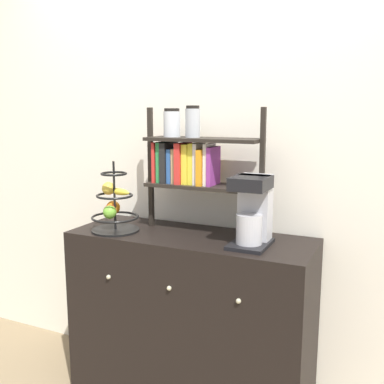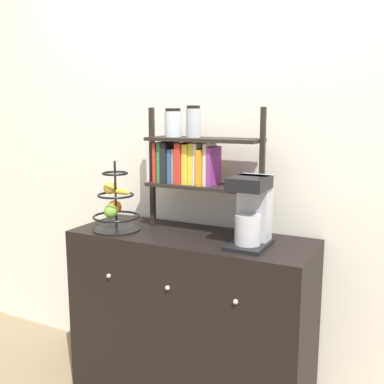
{
  "view_description": "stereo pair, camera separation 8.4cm",
  "coord_description": "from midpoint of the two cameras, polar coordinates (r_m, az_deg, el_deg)",
  "views": [
    {
      "loc": [
        0.96,
        -1.81,
        1.55
      ],
      "look_at": [
        0.01,
        0.23,
        1.15
      ],
      "focal_mm": 42.0,
      "sensor_mm": 36.0,
      "label": 1
    },
    {
      "loc": [
        1.04,
        -1.77,
        1.55
      ],
      "look_at": [
        0.01,
        0.23,
        1.15
      ],
      "focal_mm": 42.0,
      "sensor_mm": 36.0,
      "label": 2
    }
  ],
  "objects": [
    {
      "name": "fruit_stand",
      "position": [
        2.44,
        -10.93,
        -2.01
      ],
      "size": [
        0.26,
        0.26,
        0.38
      ],
      "color": "black",
      "rests_on": "sideboard"
    },
    {
      "name": "wall_back",
      "position": [
        2.52,
        1.52,
        4.42
      ],
      "size": [
        7.0,
        0.05,
        2.6
      ],
      "primitive_type": "cube",
      "color": "silver",
      "rests_on": "ground_plane"
    },
    {
      "name": "sideboard",
      "position": [
        2.5,
        -1.21,
        -15.7
      ],
      "size": [
        1.28,
        0.48,
        0.92
      ],
      "color": "black",
      "rests_on": "ground_plane"
    },
    {
      "name": "shelf_hutch",
      "position": [
        2.36,
        -1.19,
        4.28
      ],
      "size": [
        0.65,
        0.2,
        0.66
      ],
      "color": "black",
      "rests_on": "sideboard"
    },
    {
      "name": "coffee_maker",
      "position": [
        2.15,
        6.6,
        -2.29
      ],
      "size": [
        0.18,
        0.25,
        0.34
      ],
      "color": "black",
      "rests_on": "sideboard"
    }
  ]
}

